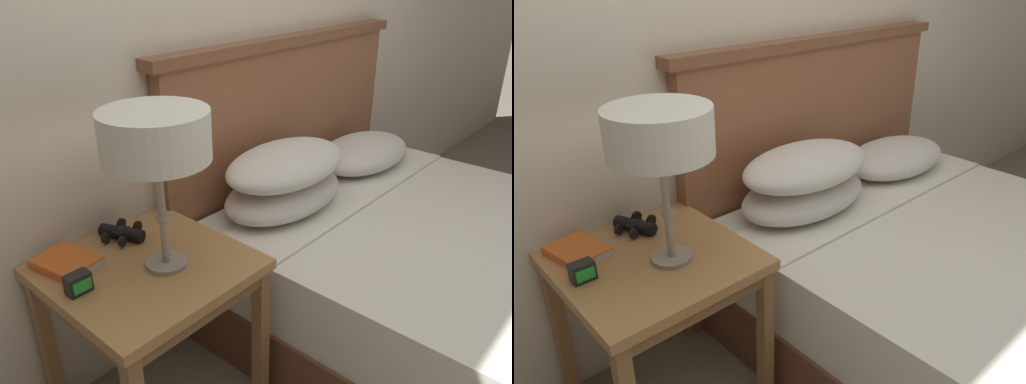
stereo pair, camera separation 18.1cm
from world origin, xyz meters
TOP-DOWN VIEW (x-y plane):
  - wall_back at (0.00, 0.98)m, footprint 8.00×0.06m
  - nightstand at (-0.55, 0.66)m, footprint 0.58×0.58m
  - bed at (0.47, 0.03)m, footprint 1.58×2.00m
  - table_lamp at (-0.51, 0.61)m, footprint 0.31×0.31m
  - book_on_nightstand at (-0.73, 0.83)m, footprint 0.17×0.21m
  - binoculars_pair at (-0.51, 0.85)m, footprint 0.16×0.16m
  - alarm_clock at (-0.77, 0.68)m, footprint 0.07×0.05m

SIDE VIEW (x-z plane):
  - bed at x=0.47m, z-range -0.28..0.90m
  - nightstand at x=-0.55m, z-range 0.23..0.85m
  - book_on_nightstand at x=-0.73m, z-range 0.62..0.65m
  - binoculars_pair at x=-0.51m, z-range 0.62..0.67m
  - alarm_clock at x=-0.77m, z-range 0.62..0.68m
  - table_lamp at x=-0.51m, z-range 0.78..1.28m
  - wall_back at x=0.00m, z-range 0.00..2.60m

